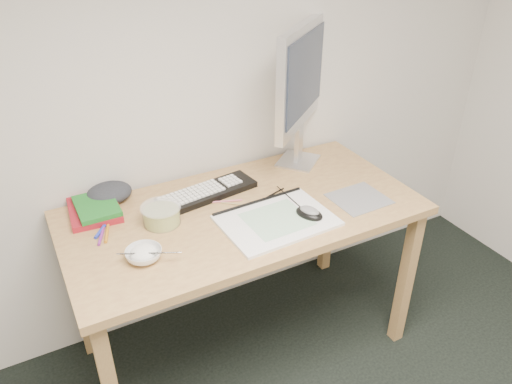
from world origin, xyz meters
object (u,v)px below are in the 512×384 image
at_px(sketchpad, 277,221).
at_px(monitor, 302,80).
at_px(desk, 243,226).
at_px(keyboard, 207,193).
at_px(rice_bowl, 144,255).

bearing_deg(sketchpad, monitor, 46.70).
relative_size(desk, keyboard, 3.34).
relative_size(desk, rice_bowl, 11.28).
distance_m(sketchpad, monitor, 0.64).
distance_m(keyboard, rice_bowl, 0.46).
xyz_separation_m(monitor, rice_bowl, (-0.85, -0.37, -0.37)).
distance_m(monitor, rice_bowl, 1.00).
relative_size(desk, monitor, 2.23).
xyz_separation_m(keyboard, rice_bowl, (-0.36, -0.29, 0.01)).
bearing_deg(monitor, sketchpad, -170.41).
xyz_separation_m(sketchpad, rice_bowl, (-0.51, 0.01, 0.01)).
xyz_separation_m(desk, keyboard, (-0.08, 0.16, 0.09)).
distance_m(desk, rice_bowl, 0.47).
relative_size(monitor, rice_bowl, 5.05).
distance_m(desk, monitor, 0.67).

